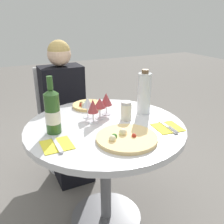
{
  "coord_description": "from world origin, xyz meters",
  "views": [
    {
      "loc": [
        -0.56,
        -1.24,
        1.34
      ],
      "look_at": [
        0.02,
        -0.06,
        0.82
      ],
      "focal_mm": 40.0,
      "sensor_mm": 36.0,
      "label": 1
    }
  ],
  "objects_px": {
    "chair_behind_diner": "(62,121)",
    "pizza_large": "(126,138)",
    "seated_diner": "(66,118)",
    "tall_carafe": "(144,93)",
    "wine_bottle": "(52,112)",
    "dining_table": "(105,145)"
  },
  "relations": [
    {
      "from": "pizza_large",
      "to": "seated_diner",
      "type": "bearing_deg",
      "value": 94.92
    },
    {
      "from": "wine_bottle",
      "to": "chair_behind_diner",
      "type": "bearing_deg",
      "value": 72.86
    },
    {
      "from": "dining_table",
      "to": "wine_bottle",
      "type": "distance_m",
      "value": 0.4
    },
    {
      "from": "dining_table",
      "to": "chair_behind_diner",
      "type": "xyz_separation_m",
      "value": [
        -0.06,
        0.82,
        -0.15
      ]
    },
    {
      "from": "seated_diner",
      "to": "tall_carafe",
      "type": "bearing_deg",
      "value": 120.92
    },
    {
      "from": "chair_behind_diner",
      "to": "seated_diner",
      "type": "bearing_deg",
      "value": 90.0
    },
    {
      "from": "dining_table",
      "to": "wine_bottle",
      "type": "bearing_deg",
      "value": 173.25
    },
    {
      "from": "chair_behind_diner",
      "to": "wine_bottle",
      "type": "relative_size",
      "value": 2.86
    },
    {
      "from": "chair_behind_diner",
      "to": "wine_bottle",
      "type": "height_order",
      "value": "wine_bottle"
    },
    {
      "from": "chair_behind_diner",
      "to": "pizza_large",
      "type": "height_order",
      "value": "chair_behind_diner"
    },
    {
      "from": "pizza_large",
      "to": "tall_carafe",
      "type": "relative_size",
      "value": 1.11
    },
    {
      "from": "chair_behind_diner",
      "to": "pizza_large",
      "type": "xyz_separation_m",
      "value": [
        0.08,
        -1.04,
        0.3
      ]
    },
    {
      "from": "chair_behind_diner",
      "to": "seated_diner",
      "type": "distance_m",
      "value": 0.17
    },
    {
      "from": "seated_diner",
      "to": "tall_carafe",
      "type": "height_order",
      "value": "seated_diner"
    },
    {
      "from": "tall_carafe",
      "to": "wine_bottle",
      "type": "bearing_deg",
      "value": -177.33
    },
    {
      "from": "tall_carafe",
      "to": "dining_table",
      "type": "bearing_deg",
      "value": -168.42
    },
    {
      "from": "chair_behind_diner",
      "to": "tall_carafe",
      "type": "relative_size",
      "value": 3.13
    },
    {
      "from": "chair_behind_diner",
      "to": "pizza_large",
      "type": "relative_size",
      "value": 2.81
    },
    {
      "from": "chair_behind_diner",
      "to": "pizza_large",
      "type": "distance_m",
      "value": 1.08
    },
    {
      "from": "dining_table",
      "to": "chair_behind_diner",
      "type": "bearing_deg",
      "value": 93.88
    },
    {
      "from": "chair_behind_diner",
      "to": "seated_diner",
      "type": "height_order",
      "value": "seated_diner"
    },
    {
      "from": "chair_behind_diner",
      "to": "wine_bottle",
      "type": "distance_m",
      "value": 0.92
    }
  ]
}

